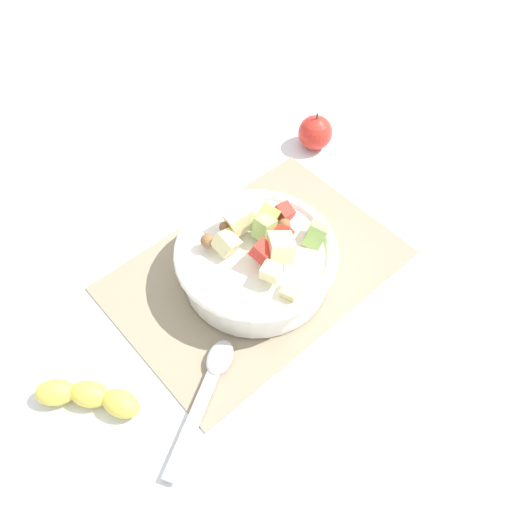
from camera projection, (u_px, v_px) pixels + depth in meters
ground_plane at (256, 270)px, 0.85m from camera, size 2.40×2.40×0.00m
placemat at (256, 269)px, 0.85m from camera, size 0.45×0.31×0.01m
salad_bowl at (257, 259)px, 0.81m from camera, size 0.25×0.25×0.11m
serving_spoon at (209, 383)px, 0.73m from camera, size 0.19×0.12×0.01m
whole_apple at (315, 133)px, 1.00m from camera, size 0.07×0.07×0.08m
banana_whole at (89, 397)px, 0.71m from camera, size 0.12×0.14×0.04m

